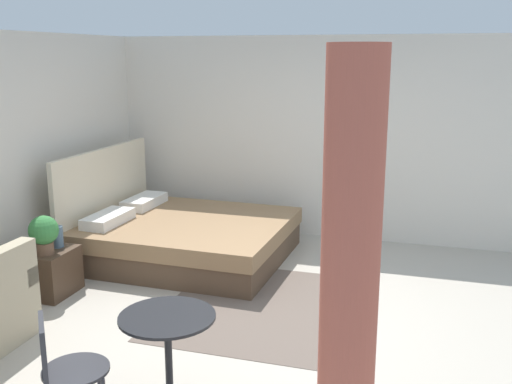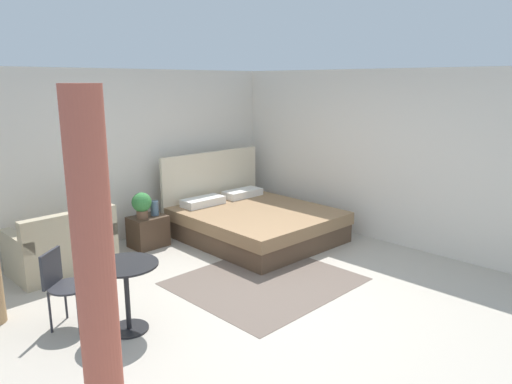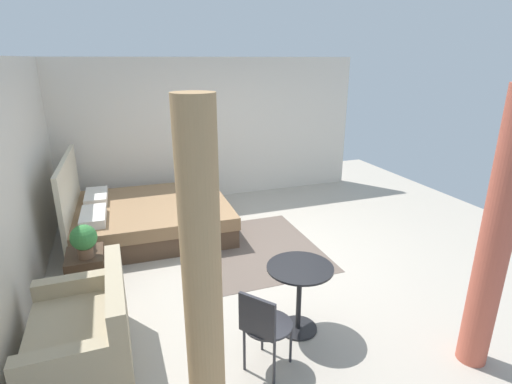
# 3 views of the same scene
# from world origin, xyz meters

# --- Properties ---
(ground_plane) EXTENTS (8.41, 8.67, 0.02)m
(ground_plane) POSITION_xyz_m (0.00, 0.00, -0.01)
(ground_plane) COLOR #B2A899
(wall_back) EXTENTS (8.41, 0.12, 2.59)m
(wall_back) POSITION_xyz_m (0.00, 2.83, 1.30)
(wall_back) COLOR silver
(wall_back) RESTS_ON ground
(wall_right) EXTENTS (0.12, 5.67, 2.59)m
(wall_right) POSITION_xyz_m (2.71, 0.00, 1.30)
(wall_right) COLOR silver
(wall_right) RESTS_ON ground
(area_rug) EXTENTS (2.02, 1.81, 0.01)m
(area_rug) POSITION_xyz_m (0.25, 0.10, 0.00)
(area_rug) COLOR #66564C
(area_rug) RESTS_ON ground
(bed) EXTENTS (2.04, 2.32, 1.25)m
(bed) POSITION_xyz_m (1.33, 1.42, 0.27)
(bed) COLOR brown
(bed) RESTS_ON ground
(couch) EXTENTS (1.21, 0.81, 0.84)m
(couch) POSITION_xyz_m (-1.37, 2.19, 0.30)
(couch) COLOR tan
(couch) RESTS_ON ground
(nightstand) EXTENTS (0.52, 0.41, 0.46)m
(nightstand) POSITION_xyz_m (-0.06, 2.23, 0.23)
(nightstand) COLOR #473323
(nightstand) RESTS_ON ground
(potted_plant) EXTENTS (0.29, 0.29, 0.38)m
(potted_plant) POSITION_xyz_m (-0.16, 2.20, 0.68)
(potted_plant) COLOR brown
(potted_plant) RESTS_ON nightstand
(vase) EXTENTS (0.12, 0.12, 0.22)m
(vase) POSITION_xyz_m (0.06, 2.22, 0.57)
(vase) COLOR slate
(vase) RESTS_ON nightstand
(balcony_table) EXTENTS (0.64, 0.64, 0.70)m
(balcony_table) POSITION_xyz_m (-1.55, 0.24, 0.49)
(balcony_table) COLOR black
(balcony_table) RESTS_ON ground
(cafe_chair_near_window) EXTENTS (0.59, 0.59, 0.79)m
(cafe_chair_near_window) POSITION_xyz_m (-1.96, 0.77, 0.49)
(cafe_chair_near_window) COLOR #2D2D33
(cafe_chair_near_window) RESTS_ON ground
(curtain_left) EXTENTS (0.25, 0.25, 2.41)m
(curtain_left) POSITION_xyz_m (-2.46, -1.04, 1.20)
(curtain_left) COLOR #C15B47
(curtain_left) RESTS_ON ground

